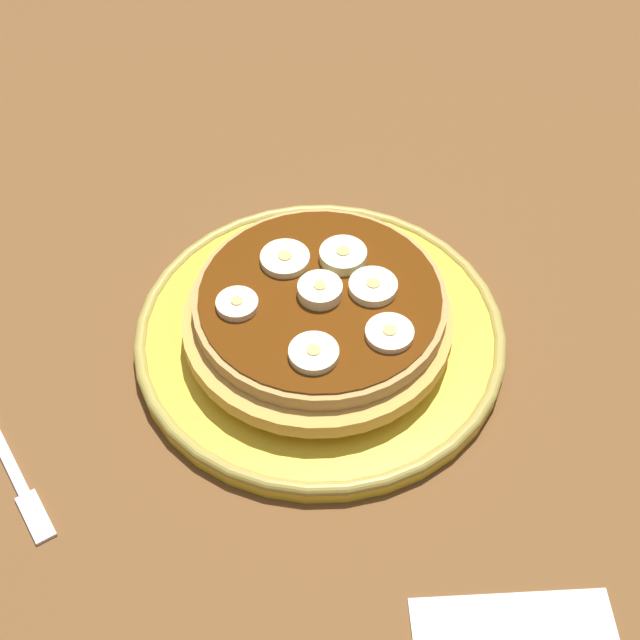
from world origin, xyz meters
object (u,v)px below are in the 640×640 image
banana_slice_4 (314,354)px  banana_slice_0 (323,287)px  banana_slice_1 (237,305)px  banana_slice_6 (389,334)px  plate (320,335)px  banana_slice_5 (285,259)px  banana_slice_3 (343,256)px  fork (12,467)px  banana_slice_2 (373,287)px  pancake_stack (315,313)px

banana_slice_4 → banana_slice_0: bearing=-171.0°
banana_slice_1 → banana_slice_6: size_ratio=0.89×
plate → banana_slice_5: size_ratio=7.56×
banana_slice_5 → banana_slice_1: bearing=-21.3°
banana_slice_3 → banana_slice_5: banana_slice_3 is taller
plate → fork: bearing=-47.0°
plate → banana_slice_2: banana_slice_2 is taller
banana_slice_3 → banana_slice_4: banana_slice_3 is taller
banana_slice_0 → banana_slice_4: bearing=9.0°
banana_slice_1 → banana_slice_2: bearing=114.6°
plate → banana_slice_5: banana_slice_5 is taller
plate → banana_slice_0: 4.38cm
plate → banana_slice_4: 6.52cm
banana_slice_6 → plate: bearing=-113.4°
banana_slice_5 → fork: size_ratio=0.32×
pancake_stack → banana_slice_3: size_ratio=5.75×
banana_slice_4 → pancake_stack: bearing=-165.4°
banana_slice_1 → fork: (12.11, -10.70, -4.76)cm
fork → banana_slice_4: bearing=120.2°
pancake_stack → banana_slice_6: (2.08, 5.32, 1.95)cm
banana_slice_4 → banana_slice_2: bearing=160.2°
banana_slice_1 → banana_slice_5: (-4.59, 1.79, 0.01)cm
banana_slice_0 → fork: bearing=-46.3°
pancake_stack → banana_slice_6: bearing=68.7°
banana_slice_0 → banana_slice_3: (-3.01, 0.57, -0.04)cm
banana_slice_0 → banana_slice_5: size_ratio=0.88×
plate → pancake_stack: 2.24cm
banana_slice_1 → banana_slice_6: same height
banana_slice_3 → pancake_stack: bearing=-15.7°
pancake_stack → banana_slice_5: (-2.34, -2.66, 1.99)cm
banana_slice_2 → banana_slice_3: bearing=-130.2°
pancake_stack → banana_slice_2: bearing=111.6°
plate → banana_slice_1: 6.77cm
plate → pancake_stack: pancake_stack is taller
banana_slice_4 → banana_slice_6: bearing=124.0°
banana_slice_6 → fork: 24.34cm
banana_slice_2 → banana_slice_5: size_ratio=0.96×
banana_slice_3 → banana_slice_4: bearing=1.9°
banana_slice_4 → banana_slice_3: bearing=-178.1°
banana_slice_3 → banana_slice_4: size_ratio=1.02×
banana_slice_5 → banana_slice_4: bearing=28.7°
banana_slice_2 → banana_slice_6: 3.92cm
banana_slice_1 → banana_slice_4: size_ratio=0.87×
banana_slice_0 → banana_slice_2: bearing=106.1°
banana_slice_2 → banana_slice_6: banana_slice_2 is taller
banana_slice_5 → banana_slice_6: size_ratio=1.09×
plate → banana_slice_0: bearing=168.7°
pancake_stack → fork: (14.36, -15.15, -2.78)cm
banana_slice_3 → banana_slice_5: bearing=-72.3°
plate → banana_slice_3: 5.55cm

